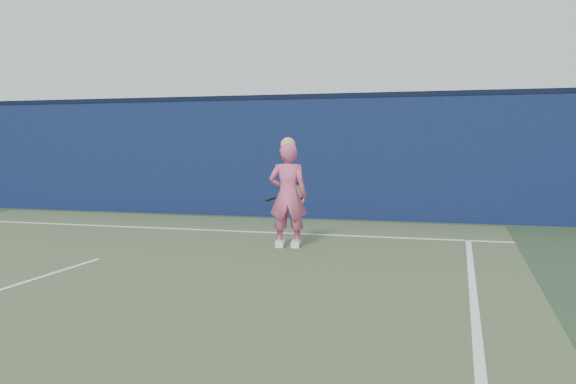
% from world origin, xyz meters
% --- Properties ---
extents(ground, '(80.00, 80.00, 0.00)m').
position_xyz_m(ground, '(0.00, 0.00, 0.00)').
color(ground, '#304128').
rests_on(ground, ground).
extents(backstop_wall, '(24.00, 0.40, 2.50)m').
position_xyz_m(backstop_wall, '(0.00, 6.50, 1.25)').
color(backstop_wall, '#0D163B').
rests_on(backstop_wall, ground).
extents(wall_cap, '(24.00, 0.42, 0.10)m').
position_xyz_m(wall_cap, '(0.00, 6.50, 2.55)').
color(wall_cap, black).
rests_on(wall_cap, backstop_wall).
extents(player, '(0.62, 0.46, 1.65)m').
position_xyz_m(player, '(2.17, 2.68, 0.79)').
color(player, '#D95480').
rests_on(player, ground).
extents(racket, '(0.60, 0.27, 0.33)m').
position_xyz_m(racket, '(2.11, 3.15, 0.78)').
color(racket, black).
rests_on(racket, ground).
extents(court_lines, '(11.00, 12.04, 0.01)m').
position_xyz_m(court_lines, '(0.00, -0.33, 0.01)').
color(court_lines, white).
rests_on(court_lines, court_surface).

